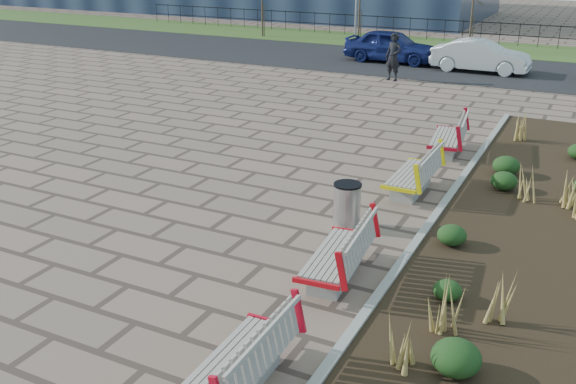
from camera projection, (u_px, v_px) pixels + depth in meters
The scene contains 17 objects.
ground at pixel (128, 286), 10.78m from camera, with size 120.00×120.00×0.00m, color #70594D.
planting_bed at pixel (556, 240), 12.30m from camera, with size 4.50×18.00×0.10m, color black.
planting_curb at pixel (436, 217), 13.26m from camera, with size 0.16×18.00×0.15m, color gray.
grass_verge_far at pixel (474, 48), 34.02m from camera, with size 80.00×5.00×0.04m, color #33511E.
road at pixel (447, 67), 29.04m from camera, with size 80.00×7.00×0.02m, color black.
bench_a at pixel (235, 357), 8.11m from camera, with size 0.90×2.10×1.00m, color red, non-canonical shape.
bench_b at pixel (336, 251), 10.85m from camera, with size 0.90×2.10×1.00m, color red, non-canonical shape.
bench_c at pixel (412, 172), 14.56m from camera, with size 0.90×2.10×1.00m, color yellow, non-canonical shape.
bench_d at pixel (447, 135), 17.27m from camera, with size 0.90×2.10×1.00m, color #A50B1D, non-canonical shape.
litter_bin at pixel (347, 206), 12.84m from camera, with size 0.54×0.54×0.90m, color #B2B2B7.
pedestrian at pixel (393, 57), 25.93m from camera, with size 0.70×0.46×1.92m, color black.
car_blue at pixel (391, 46), 29.84m from camera, with size 1.75×4.35×1.48m, color navy.
car_silver at pixel (481, 56), 27.63m from camera, with size 1.44×4.14×1.36m, color #B4B8BC.
tree_a at pixel (262, 1), 37.04m from camera, with size 1.40×1.40×4.00m, color #4C3D2D, non-canonical shape.
tree_b at pixel (360, 6), 34.53m from camera, with size 1.40×1.40×4.00m, color #4C3D2D, non-canonical shape.
tree_c at pixel (472, 11), 32.02m from camera, with size 1.40×1.40×4.00m, color #4C3D2D, non-canonical shape.
railing_fence at pixel (481, 32), 35.03m from camera, with size 44.00×0.10×1.20m, color black, non-canonical shape.
Camera 1 is at (6.64, -7.22, 5.44)m, focal length 40.00 mm.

